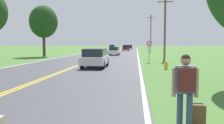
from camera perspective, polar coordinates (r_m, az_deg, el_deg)
hitchhiker_person at (r=5.81m, az=17.24°, el=-5.07°), size 0.61×0.45×1.79m
suitcase at (r=6.21m, az=19.79°, el=-12.22°), size 0.39×0.19×0.62m
fire_hydrant at (r=19.04m, az=12.88°, el=-0.76°), size 0.41×0.25×0.67m
traffic_sign at (r=25.31m, az=8.97°, el=3.78°), size 0.60×0.10×2.34m
utility_pole_midground at (r=29.13m, az=12.61°, el=8.08°), size 1.80×0.24×7.55m
utility_pole_far at (r=56.74m, az=9.31°, el=6.91°), size 1.80×0.24×8.69m
tree_mid_treeline at (r=38.27m, az=-16.15°, el=9.26°), size 4.29×4.29×7.84m
car_silver_hatchback_approaching at (r=20.08m, az=-4.06°, el=1.10°), size 1.91×4.14×1.60m
car_white_sedan_mid_near at (r=41.35m, az=0.52°, el=2.69°), size 1.89×4.22×1.45m
car_maroon_hatchback_mid_far at (r=65.85m, az=3.36°, el=3.46°), size 2.05×4.00×1.64m
car_black_hatchback_receding at (r=78.51m, az=0.06°, el=3.62°), size 1.84×3.53×1.60m
car_dark_blue_hatchback_distant at (r=86.16m, az=4.32°, el=3.65°), size 1.77×4.01×1.52m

